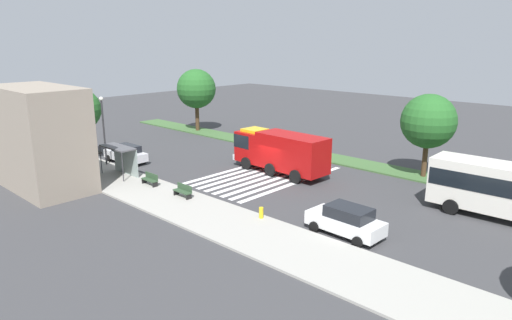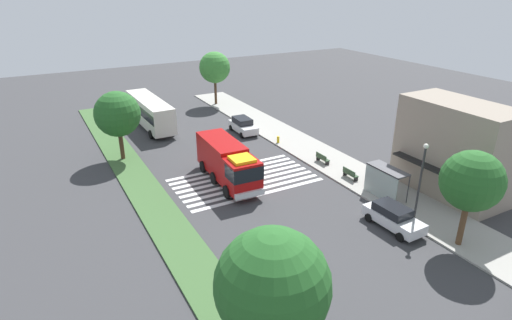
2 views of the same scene
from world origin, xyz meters
The scene contains 17 objects.
ground_plane centered at (0.00, 0.00, 0.00)m, with size 120.00×120.00×0.00m, color #38383A.
sidewalk centered at (0.00, 9.34, 0.07)m, with size 60.00×4.76×0.14m, color #9E9B93.
median_strip centered at (0.00, -8.46, 0.07)m, with size 60.00×3.00×0.14m, color #3D6033.
crosswalk centered at (0.35, 0.00, 0.01)m, with size 6.75×12.53×0.01m.
fire_truck centered at (0.17, -1.43, 1.98)m, with size 9.09×3.13×3.50m.
parked_car_west centered at (-11.15, 5.76, 0.91)m, with size 4.60×2.21×1.78m.
parked_car_mid centered at (12.52, 5.76, 0.87)m, with size 4.59×2.15×1.68m.
parked_car_east centered at (24.42, 5.76, 0.88)m, with size 4.50×2.10×1.72m.
bus_stop_shelter centered at (8.85, 8.30, 1.89)m, with size 3.50×1.40×2.46m.
bench_near_shelter centered at (4.85, 8.32, 0.59)m, with size 1.60×0.50×0.90m.
bench_west_of_shelter centered at (0.76, 8.32, 0.59)m, with size 1.60×0.50×0.90m.
street_lamp centered at (12.87, 7.56, 3.75)m, with size 0.36×0.36×6.11m.
storefront_building centered at (10.63, 13.96, 3.86)m, with size 8.96×5.28×7.74m.
sidewalk_tree_center centered at (16.36, 7.96, 4.80)m, with size 3.94×3.94×6.66m.
median_tree_far_west centered at (-9.63, -8.46, 4.71)m, with size 4.38×4.38×6.78m.
median_tree_west centered at (19.33, -8.46, 5.27)m, with size 4.75×4.75×7.53m.
fire_hydrant centered at (-6.04, 7.46, 0.49)m, with size 0.28×0.28×0.70m, color gold.
Camera 1 is at (-24.11, 27.21, 10.99)m, focal length 31.85 mm.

